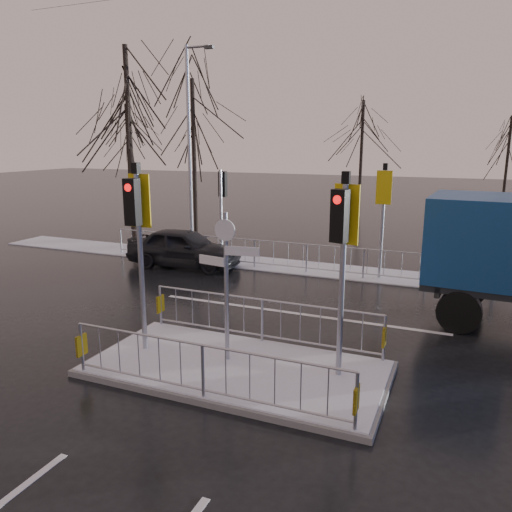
% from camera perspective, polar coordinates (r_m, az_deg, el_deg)
% --- Properties ---
extents(ground, '(120.00, 120.00, 0.00)m').
position_cam_1_polar(ground, '(10.41, -2.25, -13.06)').
color(ground, black).
rests_on(ground, ground).
extents(snow_verge, '(30.00, 2.00, 0.04)m').
position_cam_1_polar(snow_verge, '(18.10, 9.35, -1.74)').
color(snow_verge, white).
rests_on(snow_verge, ground).
extents(lane_markings, '(8.00, 11.38, 0.01)m').
position_cam_1_polar(lane_markings, '(10.13, -3.07, -13.79)').
color(lane_markings, silver).
rests_on(lane_markings, ground).
extents(traffic_island, '(6.00, 3.04, 4.15)m').
position_cam_1_polar(traffic_island, '(10.25, -2.30, -11.06)').
color(traffic_island, '#62625E').
rests_on(traffic_island, ground).
extents(far_kerb_fixtures, '(18.00, 0.65, 3.83)m').
position_cam_1_polar(far_kerb_fixtures, '(17.32, 10.02, 0.97)').
color(far_kerb_fixtures, '#9B9FA9').
rests_on(far_kerb_fixtures, ground).
extents(car_far_lane, '(4.31, 1.92, 1.44)m').
position_cam_1_polar(car_far_lane, '(18.64, -8.24, 0.95)').
color(car_far_lane, black).
rests_on(car_far_lane, ground).
extents(tree_near_a, '(4.75, 4.75, 8.97)m').
position_cam_1_polar(tree_near_a, '(24.31, -14.41, 16.25)').
color(tree_near_a, black).
rests_on(tree_near_a, ground).
extents(tree_near_b, '(4.00, 4.00, 7.55)m').
position_cam_1_polar(tree_near_b, '(24.15, -7.17, 14.27)').
color(tree_near_b, black).
rests_on(tree_near_b, ground).
extents(tree_near_c, '(3.50, 3.50, 6.61)m').
position_cam_1_polar(tree_near_c, '(27.46, -14.43, 12.47)').
color(tree_near_c, black).
rests_on(tree_near_c, ground).
extents(tree_far_a, '(3.75, 3.75, 7.08)m').
position_cam_1_polar(tree_far_a, '(31.04, 12.03, 13.20)').
color(tree_far_a, black).
rests_on(tree_far_a, ground).
extents(tree_far_b, '(3.25, 3.25, 6.14)m').
position_cam_1_polar(tree_far_b, '(32.52, 26.90, 10.95)').
color(tree_far_b, black).
rests_on(tree_far_b, ground).
extents(street_lamp_left, '(1.25, 0.18, 8.20)m').
position_cam_1_polar(street_lamp_left, '(20.76, -7.48, 12.68)').
color(street_lamp_left, '#9B9FA9').
rests_on(street_lamp_left, ground).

